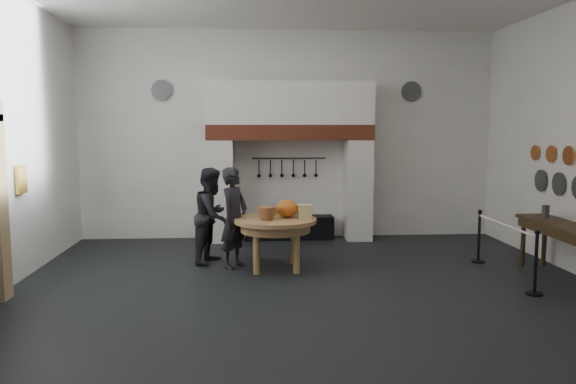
{
  "coord_description": "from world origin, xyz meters",
  "views": [
    {
      "loc": [
        -0.89,
        -8.26,
        2.42
      ],
      "look_at": [
        -0.23,
        0.96,
        1.35
      ],
      "focal_mm": 35.0,
      "sensor_mm": 36.0,
      "label": 1
    }
  ],
  "objects": [
    {
      "name": "floor",
      "position": [
        0.0,
        0.0,
        0.0
      ],
      "size": [
        9.0,
        8.0,
        0.02
      ],
      "primitive_type": "cube",
      "color": "black",
      "rests_on": "ground"
    },
    {
      "name": "wall_back",
      "position": [
        0.0,
        4.0,
        2.25
      ],
      "size": [
        9.0,
        0.02,
        4.5
      ],
      "primitive_type": "cube",
      "color": "white",
      "rests_on": "floor"
    },
    {
      "name": "wall_front",
      "position": [
        0.0,
        -4.0,
        2.25
      ],
      "size": [
        9.0,
        0.02,
        4.5
      ],
      "primitive_type": "cube",
      "color": "white",
      "rests_on": "floor"
    },
    {
      "name": "chimney_pier_left",
      "position": [
        -1.48,
        3.65,
        1.07
      ],
      "size": [
        0.55,
        0.7,
        2.15
      ],
      "primitive_type": "cube",
      "color": "silver",
      "rests_on": "floor"
    },
    {
      "name": "chimney_pier_right",
      "position": [
        1.48,
        3.65,
        1.07
      ],
      "size": [
        0.55,
        0.7,
        2.15
      ],
      "primitive_type": "cube",
      "color": "silver",
      "rests_on": "floor"
    },
    {
      "name": "hearth_brick_band",
      "position": [
        0.0,
        3.65,
        2.31
      ],
      "size": [
        3.5,
        0.72,
        0.32
      ],
      "primitive_type": "cube",
      "color": "#9E442B",
      "rests_on": "chimney_pier_left"
    },
    {
      "name": "chimney_hood",
      "position": [
        0.0,
        3.65,
        2.92
      ],
      "size": [
        3.5,
        0.7,
        0.9
      ],
      "primitive_type": "cube",
      "color": "silver",
      "rests_on": "hearth_brick_band"
    },
    {
      "name": "iron_range",
      "position": [
        0.0,
        3.72,
        0.25
      ],
      "size": [
        1.9,
        0.45,
        0.5
      ],
      "primitive_type": "cube",
      "color": "black",
      "rests_on": "floor"
    },
    {
      "name": "utensil_rail",
      "position": [
        0.0,
        3.92,
        1.75
      ],
      "size": [
        1.6,
        0.02,
        0.02
      ],
      "primitive_type": "cylinder",
      "rotation": [
        0.0,
        1.57,
        0.0
      ],
      "color": "black",
      "rests_on": "wall_back"
    },
    {
      "name": "wall_plaque",
      "position": [
        -4.45,
        0.8,
        1.6
      ],
      "size": [
        0.05,
        0.34,
        0.44
      ],
      "primitive_type": "cube",
      "color": "gold",
      "rests_on": "wall_left"
    },
    {
      "name": "work_table",
      "position": [
        -0.43,
        1.16,
        0.84
      ],
      "size": [
        1.5,
        1.5,
        0.07
      ],
      "primitive_type": "cylinder",
      "rotation": [
        0.0,
        0.0,
        0.08
      ],
      "color": "#B07A53",
      "rests_on": "floor"
    },
    {
      "name": "pumpkin",
      "position": [
        -0.23,
        1.26,
        1.03
      ],
      "size": [
        0.36,
        0.36,
        0.31
      ],
      "primitive_type": "ellipsoid",
      "color": "#C76D1C",
      "rests_on": "work_table"
    },
    {
      "name": "cheese_block_big",
      "position": [
        0.07,
        1.11,
        0.99
      ],
      "size": [
        0.22,
        0.22,
        0.24
      ],
      "primitive_type": "cube",
      "color": "#CFBC7B",
      "rests_on": "work_table"
    },
    {
      "name": "cheese_block_small",
      "position": [
        0.05,
        1.41,
        0.97
      ],
      "size": [
        0.18,
        0.18,
        0.2
      ],
      "primitive_type": "cube",
      "color": "#D7D680",
      "rests_on": "work_table"
    },
    {
      "name": "wicker_basket",
      "position": [
        -0.58,
        1.01,
        0.98
      ],
      "size": [
        0.34,
        0.34,
        0.22
      ],
      "primitive_type": "cone",
      "rotation": [
        3.14,
        0.0,
        0.08
      ],
      "color": "brown",
      "rests_on": "work_table"
    },
    {
      "name": "bread_loaf",
      "position": [
        -0.53,
        1.51,
        0.94
      ],
      "size": [
        0.31,
        0.18,
        0.13
      ],
      "primitive_type": "ellipsoid",
      "color": "#A7793B",
      "rests_on": "work_table"
    },
    {
      "name": "visitor_near",
      "position": [
        -1.13,
        1.32,
        0.87
      ],
      "size": [
        0.67,
        0.76,
        1.74
      ],
      "primitive_type": "imported",
      "rotation": [
        0.0,
        0.0,
        1.07
      ],
      "color": "black",
      "rests_on": "floor"
    },
    {
      "name": "visitor_far",
      "position": [
        -1.53,
        1.72,
        0.85
      ],
      "size": [
        0.9,
        1.0,
        1.71
      ],
      "primitive_type": "imported",
      "rotation": [
        0.0,
        0.0,
        1.21
      ],
      "color": "black",
      "rests_on": "floor"
    },
    {
      "name": "side_table",
      "position": [
        4.1,
        0.13,
        0.87
      ],
      "size": [
        0.55,
        2.2,
        0.06
      ],
      "primitive_type": "cube",
      "color": "#352713",
      "rests_on": "floor"
    },
    {
      "name": "pewter_jug",
      "position": [
        4.1,
        0.73,
        1.01
      ],
      "size": [
        0.12,
        0.12,
        0.22
      ],
      "primitive_type": "cylinder",
      "color": "#48484D",
      "rests_on": "side_table"
    },
    {
      "name": "copper_pan_b",
      "position": [
        4.46,
        0.75,
        1.95
      ],
      "size": [
        0.03,
        0.32,
        0.32
      ],
      "primitive_type": "cylinder",
      "rotation": [
        0.0,
        1.57,
        0.0
      ],
      "color": "#C6662D",
      "rests_on": "wall_right"
    },
    {
      "name": "copper_pan_c",
      "position": [
        4.46,
        1.3,
        1.95
      ],
      "size": [
        0.03,
        0.3,
        0.3
      ],
      "primitive_type": "cylinder",
      "rotation": [
        0.0,
        1.57,
        0.0
      ],
      "color": "#C6662D",
      "rests_on": "wall_right"
    },
    {
      "name": "copper_pan_d",
      "position": [
        4.46,
        1.85,
        1.95
      ],
      "size": [
        0.03,
        0.28,
        0.28
      ],
      "primitive_type": "cylinder",
      "rotation": [
        0.0,
        1.57,
        0.0
      ],
      "color": "#C6662D",
      "rests_on": "wall_right"
    },
    {
      "name": "pewter_plate_mid",
      "position": [
        4.46,
        1.0,
        1.45
      ],
      "size": [
        0.03,
        0.4,
        0.4
      ],
      "primitive_type": "cylinder",
      "rotation": [
        0.0,
        1.57,
        0.0
      ],
      "color": "#4C4C51",
      "rests_on": "wall_right"
    },
    {
      "name": "pewter_plate_right",
      "position": [
        4.46,
        1.6,
        1.45
      ],
      "size": [
        0.03,
        0.4,
        0.4
      ],
      "primitive_type": "cylinder",
      "rotation": [
        0.0,
        1.57,
        0.0
      ],
      "color": "#4C4C51",
      "rests_on": "wall_right"
    },
    {
      "name": "pewter_plate_back_left",
      "position": [
        -2.7,
        3.96,
        3.2
      ],
      "size": [
        0.44,
        0.03,
        0.44
      ],
      "primitive_type": "cylinder",
      "rotation": [
        1.57,
        0.0,
        0.0
      ],
      "color": "#4C4C51",
      "rests_on": "wall_back"
    },
    {
      "name": "pewter_plate_back_right",
      "position": [
        2.7,
        3.96,
        3.2
      ],
      "size": [
        0.44,
        0.03,
        0.44
      ],
      "primitive_type": "cylinder",
      "rotation": [
        1.57,
        0.0,
        0.0
      ],
      "color": "#4C4C51",
      "rests_on": "wall_back"
    },
    {
      "name": "barrier_post_near",
      "position": [
        3.24,
        -0.63,
        0.45
      ],
      "size": [
        0.05,
        0.05,
        0.9
      ],
      "primitive_type": "cylinder",
      "color": "black",
      "rests_on": "floor"
    },
    {
      "name": "barrier_post_far",
      "position": [
        3.24,
        1.37,
        0.45
      ],
      "size": [
        0.05,
        0.05,
        0.9
      ],
      "primitive_type": "cylinder",
      "color": "black",
      "rests_on": "floor"
    },
    {
      "name": "barrier_rope",
      "position": [
        3.24,
        0.37,
        0.85
      ],
      "size": [
        0.04,
        2.0,
        0.04
      ],
      "primitive_type": "cylinder",
      "rotation": [
        1.57,
        0.0,
        0.0
      ],
      "color": "silver",
      "rests_on": "barrier_post_near"
    }
  ]
}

